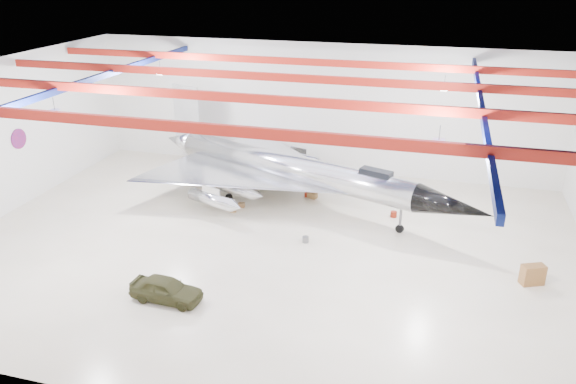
% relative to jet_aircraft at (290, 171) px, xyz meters
% --- Properties ---
extents(floor, '(40.00, 40.00, 0.00)m').
position_rel_jet_aircraft_xyz_m(floor, '(0.54, -7.21, -2.53)').
color(floor, beige).
rests_on(floor, ground).
extents(wall_back, '(40.00, 0.00, 40.00)m').
position_rel_jet_aircraft_xyz_m(wall_back, '(0.54, 7.79, 2.97)').
color(wall_back, silver).
rests_on(wall_back, floor).
extents(ceiling, '(40.00, 40.00, 0.00)m').
position_rel_jet_aircraft_xyz_m(ceiling, '(0.54, -7.21, 8.47)').
color(ceiling, '#0A0F38').
rests_on(ceiling, wall_back).
extents(ceiling_structure, '(39.50, 29.50, 1.08)m').
position_rel_jet_aircraft_xyz_m(ceiling_structure, '(0.54, -7.21, 7.79)').
color(ceiling_structure, maroon).
rests_on(ceiling_structure, ceiling).
extents(wall_roundel, '(0.10, 1.50, 1.50)m').
position_rel_jet_aircraft_xyz_m(wall_roundel, '(-19.40, -5.21, 2.47)').
color(wall_roundel, '#B21414').
rests_on(wall_roundel, wall_left).
extents(jet_aircraft, '(27.29, 20.63, 7.72)m').
position_rel_jet_aircraft_xyz_m(jet_aircraft, '(0.00, 0.00, 0.00)').
color(jet_aircraft, silver).
rests_on(jet_aircraft, floor).
extents(jeep, '(4.11, 1.81, 1.37)m').
position_rel_jet_aircraft_xyz_m(jeep, '(-2.92, -14.80, -1.84)').
color(jeep, '#37371B').
rests_on(jeep, floor).
extents(desk, '(1.46, 1.13, 1.20)m').
position_rel_jet_aircraft_xyz_m(desk, '(16.52, -7.67, -1.93)').
color(desk, brown).
rests_on(desk, floor).
extents(crate_ply, '(0.57, 0.51, 0.33)m').
position_rel_jet_aircraft_xyz_m(crate_ply, '(-3.55, -2.93, -2.37)').
color(crate_ply, olive).
rests_on(crate_ply, floor).
extents(toolbox_red, '(0.48, 0.39, 0.34)m').
position_rel_jet_aircraft_xyz_m(toolbox_red, '(1.10, 1.34, -2.36)').
color(toolbox_red, maroon).
rests_on(toolbox_red, floor).
extents(engine_drum, '(0.54, 0.54, 0.39)m').
position_rel_jet_aircraft_xyz_m(engine_drum, '(2.76, -6.16, -2.34)').
color(engine_drum, '#59595B').
rests_on(engine_drum, floor).
extents(parts_bin, '(0.83, 0.75, 0.47)m').
position_rel_jet_aircraft_xyz_m(parts_bin, '(1.50, 1.18, -2.29)').
color(parts_bin, olive).
rests_on(parts_bin, floor).
extents(crate_small, '(0.45, 0.39, 0.28)m').
position_rel_jet_aircraft_xyz_m(crate_small, '(-5.51, -1.37, -2.39)').
color(crate_small, '#59595B').
rests_on(crate_small, floor).
extents(tool_chest, '(0.54, 0.54, 0.42)m').
position_rel_jet_aircraft_xyz_m(tool_chest, '(7.97, -0.64, -2.32)').
color(tool_chest, maroon).
rests_on(tool_chest, floor).
extents(oil_barrel, '(0.52, 0.43, 0.33)m').
position_rel_jet_aircraft_xyz_m(oil_barrel, '(-3.25, -1.95, -2.37)').
color(oil_barrel, olive).
rests_on(oil_barrel, floor).
extents(spares_box, '(0.50, 0.50, 0.38)m').
position_rel_jet_aircraft_xyz_m(spares_box, '(-0.16, 3.38, -2.34)').
color(spares_box, '#59595B').
rests_on(spares_box, floor).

